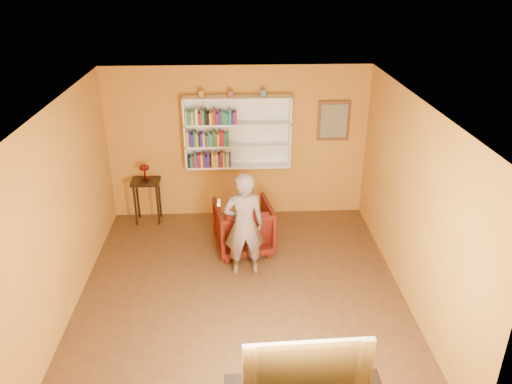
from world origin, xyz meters
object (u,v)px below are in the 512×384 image
bookshelf (238,132)px  console_table (146,187)px  ruby_lustre (144,169)px  armchair (244,227)px  person (244,225)px  television (306,362)px

bookshelf → console_table: bearing=-174.3°
console_table → ruby_lustre: (0.00, 0.00, 0.34)m
ruby_lustre → armchair: 2.05m
person → armchair: bearing=-95.8°
console_table → ruby_lustre: 0.34m
ruby_lustre → television: bearing=-64.3°
armchair → ruby_lustre: bearing=-41.8°
bookshelf → ruby_lustre: 1.72m
console_table → ruby_lustre: bearing=78.7°
ruby_lustre → person: person is taller
bookshelf → person: bearing=-88.3°
console_table → television: 5.00m
armchair → television: (0.50, -3.46, 0.48)m
bookshelf → person: (0.05, -1.88, -0.78)m
armchair → person: (-0.01, -0.69, 0.41)m
person → console_table: bearing=-51.4°
bookshelf → person: bookshelf is taller
bookshelf → television: size_ratio=1.52×
television → bookshelf: bearing=94.5°
console_table → bookshelf: bearing=5.7°
armchair → person: 0.80m
person → television: size_ratio=1.37×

